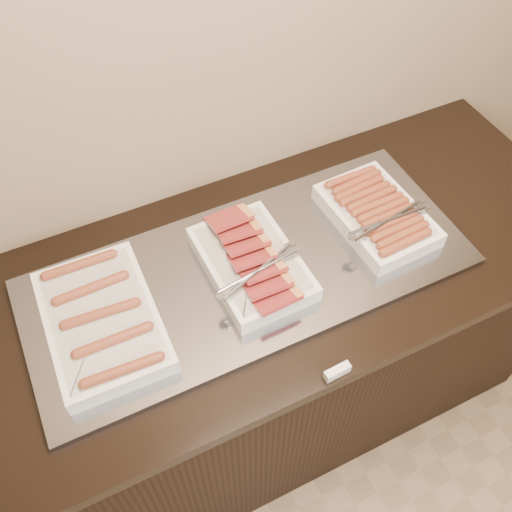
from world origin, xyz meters
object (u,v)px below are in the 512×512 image
(dish_left, at_px, (102,320))
(dish_center, at_px, (252,263))
(counter, at_px, (248,354))
(warming_tray, at_px, (249,272))
(dish_right, at_px, (378,214))

(dish_left, height_order, dish_center, dish_center)
(counter, xyz_separation_m, warming_tray, (0.01, 0.00, 0.46))
(dish_left, xyz_separation_m, dish_center, (0.41, -0.00, 0.00))
(dish_left, height_order, dish_right, dish_right)
(dish_center, distance_m, dish_right, 0.39)
(counter, bearing_deg, dish_center, -14.33)
(dish_center, bearing_deg, dish_right, -1.20)
(warming_tray, xyz_separation_m, dish_right, (0.40, -0.00, 0.05))
(dish_center, bearing_deg, dish_left, 178.17)
(dish_left, bearing_deg, warming_tray, 1.13)
(dish_left, distance_m, dish_right, 0.80)
(counter, xyz_separation_m, dish_center, (0.02, -0.00, 0.50))
(counter, bearing_deg, dish_left, -180.00)
(counter, xyz_separation_m, dish_right, (0.41, -0.00, 0.50))
(dish_right, bearing_deg, warming_tray, 176.92)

